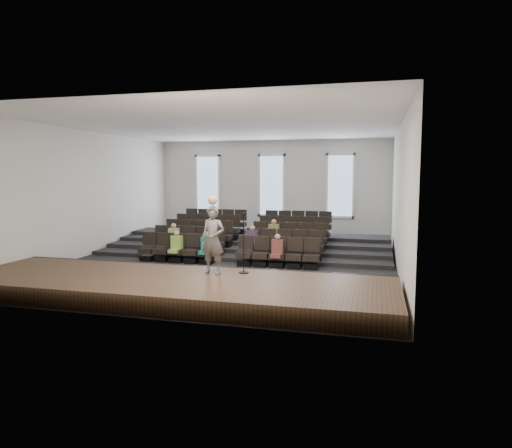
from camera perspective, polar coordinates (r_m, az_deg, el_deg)
The scene contains 14 objects.
ground at distance 17.22m, azimuth -3.20°, elevation -4.72°, with size 14.00×14.00×0.00m, color black.
ceiling at distance 17.00m, azimuth -3.31°, elevation 12.10°, with size 12.00×14.00×0.02m, color white.
wall_back at distance 23.70m, azimuth 1.99°, elevation 4.36°, with size 12.00×0.04×5.00m, color silver.
wall_front at distance 10.48m, azimuth -15.15°, elevation 1.83°, with size 12.00×0.04×5.00m, color silver.
wall_left at distance 19.63m, azimuth -20.25°, elevation 3.60°, with size 0.04×14.00×5.00m, color silver.
wall_right at distance 16.12m, azimuth 17.59°, elevation 3.21°, with size 0.04×14.00×5.00m, color silver.
stage at distance 12.52m, azimuth -10.45°, elevation -7.81°, with size 11.80×3.60×0.50m, color #41311C.
stage_lip at distance 14.10m, azimuth -7.39°, elevation -6.17°, with size 11.80×0.06×0.52m, color black.
risers at distance 20.18m, azimuth -0.44°, elevation -2.53°, with size 11.80×4.80×0.60m.
seating_rows at distance 18.56m, azimuth -1.76°, elevation -1.79°, with size 6.80×4.70×1.67m.
windows at distance 23.62m, azimuth 1.95°, elevation 4.84°, with size 8.44×0.10×3.24m.
audience at distance 17.48m, azimuth -4.04°, elevation -1.88°, with size 4.85×2.64×1.10m.
speaker at distance 12.76m, azimuth -5.41°, elevation -1.99°, with size 0.69×0.45×1.90m, color #5D5A58.
mic_stand at distance 12.83m, azimuth -1.54°, elevation -3.91°, with size 0.29×0.29×1.71m.
Camera 1 is at (5.20, -16.09, 3.26)m, focal length 32.00 mm.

